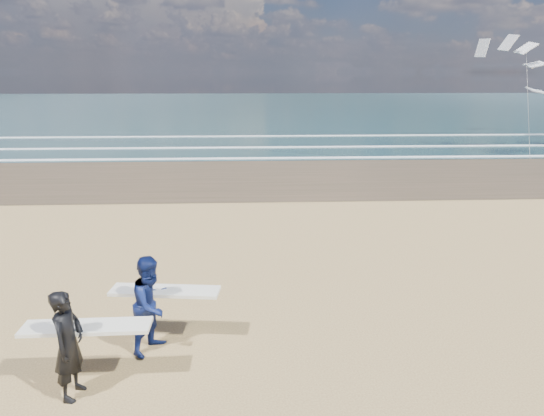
{
  "coord_description": "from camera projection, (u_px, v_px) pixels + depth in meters",
  "views": [
    {
      "loc": [
        1.46,
        -7.93,
        5.36
      ],
      "look_at": [
        2.1,
        6.0,
        1.45
      ],
      "focal_mm": 32.0,
      "sensor_mm": 36.0,
      "label": 1
    }
  ],
  "objects": [
    {
      "name": "surfer_far",
      "position": [
        153.0,
        303.0,
        9.49
      ],
      "size": [
        2.24,
        1.33,
        1.98
      ],
      "color": "#0E1A50",
      "rests_on": "ground"
    },
    {
      "name": "foam_breakers",
      "position": [
        493.0,
        144.0,
        36.91
      ],
      "size": [
        220.0,
        11.7,
        0.05
      ],
      "color": "white",
      "rests_on": "ground"
    },
    {
      "name": "surfer_near",
      "position": [
        71.0,
        343.0,
        8.12
      ],
      "size": [
        2.21,
        1.01,
        1.95
      ],
      "color": "black",
      "rests_on": "ground"
    },
    {
      "name": "kite_1",
      "position": [
        527.0,
        83.0,
        32.57
      ],
      "size": [
        6.11,
        4.77,
        8.15
      ],
      "color": "slate",
      "rests_on": "ground"
    },
    {
      "name": "ocean",
      "position": [
        363.0,
        106.0,
        79.14
      ],
      "size": [
        220.0,
        100.0,
        0.02
      ],
      "primitive_type": "cube",
      "color": "#1B3B3D",
      "rests_on": "ground"
    }
  ]
}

